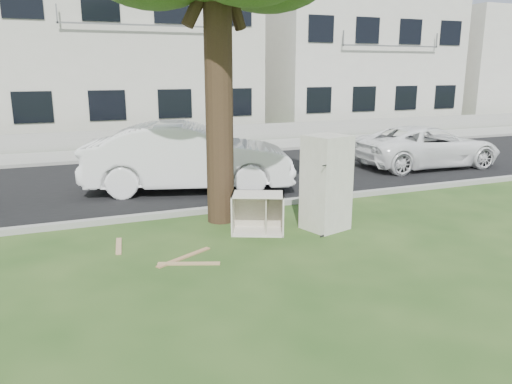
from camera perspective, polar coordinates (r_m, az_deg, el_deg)
name	(u,v)px	position (r m, az deg, el deg)	size (l,w,h in m)	color
ground	(275,246)	(8.77, 2.15, -6.22)	(120.00, 120.00, 0.00)	#224117
road	(189,178)	(14.25, -7.69, 1.56)	(120.00, 7.00, 0.01)	black
kerb_near	(229,210)	(10.94, -3.07, -2.12)	(120.00, 0.18, 0.12)	gray
kerb_far	(163,158)	(17.65, -10.56, 3.81)	(120.00, 0.18, 0.12)	gray
sidewalk	(155,152)	(19.06, -11.44, 4.51)	(120.00, 2.80, 0.01)	gray
low_wall	(147,137)	(20.57, -12.31, 6.11)	(120.00, 0.15, 0.70)	gray
townhouse_center	(125,54)	(25.25, -14.69, 15.05)	(11.22, 8.16, 7.44)	beige
townhouse_right	(344,62)	(29.36, 10.03, 14.46)	(10.20, 8.16, 6.84)	beige
fridge	(326,183)	(9.57, 8.03, 1.05)	(0.75, 0.69, 1.82)	silver
cabinet	(258,213)	(9.38, 0.23, -2.43)	(0.97, 0.60, 0.76)	white
plank_a	(184,257)	(8.33, -8.20, -7.38)	(1.12, 0.09, 0.02)	#A97C51
plank_b	(189,264)	(8.06, -7.68, -8.11)	(0.99, 0.10, 0.02)	tan
plank_c	(119,246)	(9.07, -15.42, -5.96)	(0.83, 0.09, 0.02)	tan
car_center	(189,157)	(12.74, -7.69, 4.00)	(1.81, 5.19, 1.71)	white
car_right	(427,147)	(16.65, 19.00, 4.94)	(2.14, 4.63, 1.29)	white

